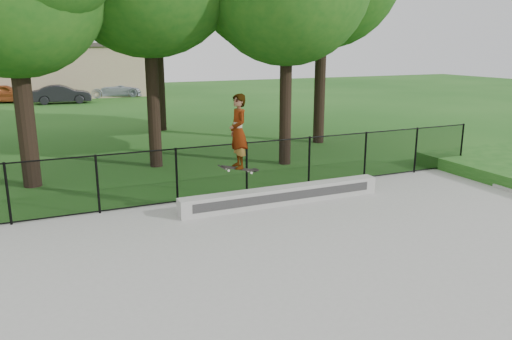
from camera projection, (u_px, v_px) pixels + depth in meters
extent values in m
plane|color=#1B5117|center=(377.00, 285.00, 8.85)|extent=(100.00, 100.00, 0.00)
cube|color=#979692|center=(377.00, 284.00, 8.85)|extent=(14.00, 12.00, 0.06)
cube|color=#A7A7A2|center=(283.00, 195.00, 13.15)|extent=(5.65, 0.40, 0.46)
imported|color=#9C471C|center=(5.00, 93.00, 36.52)|extent=(4.13, 2.10, 1.36)
imported|color=black|center=(62.00, 94.00, 36.11)|extent=(3.71, 1.61, 1.32)
imported|color=#A4ADBA|center=(113.00, 88.00, 40.69)|extent=(4.42, 2.23, 1.35)
cube|color=black|center=(239.00, 169.00, 12.27)|extent=(0.83, 0.23, 0.21)
imported|color=#A3B7D7|center=(238.00, 131.00, 12.04)|extent=(0.46, 0.68, 1.81)
cylinder|color=black|center=(8.00, 194.00, 11.50)|extent=(0.06, 0.06, 1.50)
cylinder|color=black|center=(98.00, 184.00, 12.29)|extent=(0.06, 0.06, 1.50)
cylinder|color=black|center=(177.00, 176.00, 13.08)|extent=(0.06, 0.06, 1.50)
cylinder|color=black|center=(247.00, 168.00, 13.88)|extent=(0.06, 0.06, 1.50)
cylinder|color=black|center=(309.00, 162.00, 14.67)|extent=(0.06, 0.06, 1.50)
cylinder|color=black|center=(365.00, 156.00, 15.46)|extent=(0.06, 0.06, 1.50)
cylinder|color=black|center=(416.00, 150.00, 16.25)|extent=(0.06, 0.06, 1.50)
cylinder|color=black|center=(462.00, 145.00, 17.05)|extent=(0.06, 0.06, 1.50)
cylinder|color=black|center=(247.00, 143.00, 13.70)|extent=(16.00, 0.04, 0.04)
cylinder|color=black|center=(247.00, 192.00, 14.05)|extent=(16.00, 0.04, 0.04)
cube|color=black|center=(247.00, 168.00, 13.88)|extent=(16.00, 0.01, 1.50)
cylinder|color=black|center=(153.00, 94.00, 16.93)|extent=(0.44, 0.44, 5.07)
cylinder|color=black|center=(159.00, 73.00, 24.29)|extent=(0.44, 0.44, 5.66)
cylinder|color=black|center=(320.00, 80.00, 21.19)|extent=(0.44, 0.44, 5.41)
cylinder|color=black|center=(286.00, 98.00, 17.35)|extent=(0.44, 0.44, 4.69)
cylinder|color=black|center=(25.00, 114.00, 14.55)|extent=(0.44, 0.44, 4.39)
cube|color=tan|center=(72.00, 71.00, 41.20)|extent=(12.00, 6.00, 4.00)
cube|color=#3F3833|center=(70.00, 45.00, 40.68)|extent=(12.40, 6.40, 0.30)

